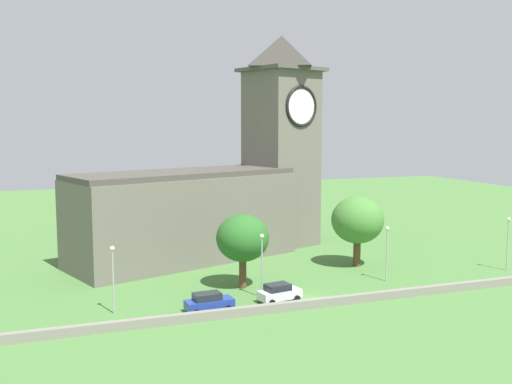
% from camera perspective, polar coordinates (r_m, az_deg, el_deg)
% --- Properties ---
extents(ground_plane, '(200.00, 200.00, 0.00)m').
position_cam_1_polar(ground_plane, '(73.77, -0.39, -7.19)').
color(ground_plane, '#477538').
extents(church, '(37.43, 21.20, 30.09)m').
position_cam_1_polar(church, '(79.37, -3.24, 0.65)').
color(church, '#666056').
rests_on(church, ground).
extents(quay_barrier, '(57.02, 0.70, 0.85)m').
position_cam_1_polar(quay_barrier, '(57.86, 5.62, -10.69)').
color(quay_barrier, gray).
rests_on(quay_barrier, ground).
extents(car_blue, '(4.64, 2.42, 1.81)m').
position_cam_1_polar(car_blue, '(56.53, -4.60, -10.58)').
color(car_blue, '#233D9E').
rests_on(car_blue, ground).
extents(car_white, '(4.55, 2.78, 1.85)m').
position_cam_1_polar(car_white, '(59.30, 2.25, -9.72)').
color(car_white, silver).
rests_on(car_white, ground).
extents(streetlamp_west_end, '(0.44, 0.44, 6.42)m').
position_cam_1_polar(streetlamp_west_end, '(56.44, -13.71, -7.17)').
color(streetlamp_west_end, '#9EA0A5').
rests_on(streetlamp_west_end, ground).
extents(streetlamp_west_mid, '(0.44, 0.44, 6.58)m').
position_cam_1_polar(streetlamp_west_mid, '(59.79, 0.57, -6.11)').
color(streetlamp_west_mid, '#9EA0A5').
rests_on(streetlamp_west_mid, ground).
extents(streetlamp_central, '(0.44, 0.44, 6.23)m').
position_cam_1_polar(streetlamp_central, '(67.62, 12.59, -4.95)').
color(streetlamp_central, '#9EA0A5').
rests_on(streetlamp_central, ground).
extents(streetlamp_east_mid, '(0.44, 0.44, 6.48)m').
position_cam_1_polar(streetlamp_east_mid, '(76.99, 23.25, -3.82)').
color(streetlamp_east_mid, '#9EA0A5').
rests_on(streetlamp_east_mid, ground).
extents(tree_riverside_east, '(6.47, 6.47, 8.74)m').
position_cam_1_polar(tree_riverside_east, '(73.71, 9.82, -2.71)').
color(tree_riverside_east, brown).
rests_on(tree_riverside_east, ground).
extents(tree_by_tower, '(5.70, 5.70, 8.03)m').
position_cam_1_polar(tree_by_tower, '(63.17, -1.31, -4.51)').
color(tree_by_tower, brown).
rests_on(tree_by_tower, ground).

